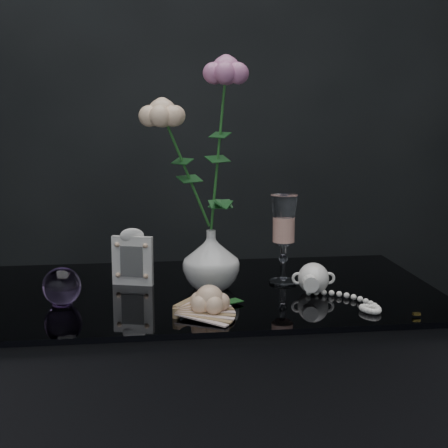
{
  "coord_description": "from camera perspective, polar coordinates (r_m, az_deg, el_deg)",
  "views": [
    {
      "loc": [
        -0.14,
        -1.43,
        1.18
      ],
      "look_at": [
        0.04,
        -0.01,
        0.92
      ],
      "focal_mm": 55.0,
      "sensor_mm": 36.0,
      "label": 1
    }
  ],
  "objects": [
    {
      "name": "pearl_jar",
      "position": [
        1.53,
        7.45,
        -4.38
      ],
      "size": [
        0.26,
        0.27,
        0.07
      ],
      "primitive_type": null,
      "rotation": [
        0.0,
        0.0,
        -0.12
      ],
      "color": "white",
      "rests_on": "table"
    },
    {
      "name": "paper_fan",
      "position": [
        1.35,
        -4.01,
        -7.29
      ],
      "size": [
        0.27,
        0.23,
        0.02
      ],
      "primitive_type": null,
      "rotation": [
        0.0,
        0.0,
        -0.23
      ],
      "color": "beige",
      "rests_on": "table"
    },
    {
      "name": "paperweight",
      "position": [
        1.46,
        -13.33,
        -5.06
      ],
      "size": [
        0.09,
        0.09,
        0.08
      ],
      "primitive_type": null,
      "rotation": [
        0.0,
        0.0,
        0.11
      ],
      "color": "#9E73BC",
      "rests_on": "table"
    },
    {
      "name": "picture_frame",
      "position": [
        1.58,
        -7.62,
        -2.71
      ],
      "size": [
        0.12,
        0.1,
        0.13
      ],
      "primitive_type": null,
      "rotation": [
        0.0,
        0.0,
        -0.3
      ],
      "color": "white",
      "rests_on": "table"
    },
    {
      "name": "loose_rose",
      "position": [
        1.36,
        -1.24,
        -6.32
      ],
      "size": [
        0.14,
        0.18,
        0.06
      ],
      "primitive_type": null,
      "rotation": [
        0.0,
        0.0,
        -0.03
      ],
      "color": "#E0B490",
      "rests_on": "table"
    },
    {
      "name": "table",
      "position": [
        1.69,
        -1.75,
        -18.03
      ],
      "size": [
        1.05,
        0.58,
        0.76
      ],
      "color": "black",
      "rests_on": "ground"
    },
    {
      "name": "vase",
      "position": [
        1.54,
        -1.08,
        -2.98
      ],
      "size": [
        0.15,
        0.15,
        0.13
      ],
      "primitive_type": "imported",
      "rotation": [
        0.0,
        0.0,
        0.22
      ],
      "color": "white",
      "rests_on": "table"
    },
    {
      "name": "roses",
      "position": [
        1.5,
        -1.85,
        6.71
      ],
      "size": [
        0.23,
        0.13,
        0.43
      ],
      "color": "#FEC7A1",
      "rests_on": "vase"
    },
    {
      "name": "wine_glass",
      "position": [
        1.58,
        4.97,
        -1.29
      ],
      "size": [
        0.07,
        0.07,
        0.21
      ],
      "primitive_type": null,
      "rotation": [
        0.0,
        0.0,
        -0.1
      ],
      "color": "white",
      "rests_on": "table"
    }
  ]
}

